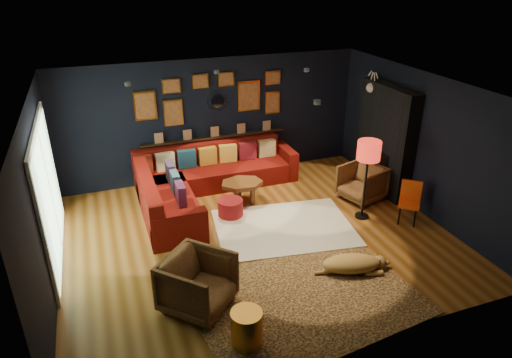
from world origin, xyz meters
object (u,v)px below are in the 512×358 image
object	(u,v)px
sectional	(198,182)
armchair_left	(198,281)
coffee_table	(242,186)
orange_chair	(410,199)
armchair_right	(362,181)
gold_stool	(247,328)
dog	(352,261)
pouf	(231,207)
floor_lamp	(369,154)

from	to	relation	value
sectional	armchair_left	bearing A→B (deg)	-103.45
coffee_table	orange_chair	bearing A→B (deg)	-32.86
armchair_right	gold_stool	distance (m)	4.51
sectional	dog	size ratio (longest dim) A/B	2.78
sectional	dog	bearing A→B (deg)	-63.81
gold_stool	dog	size ratio (longest dim) A/B	0.41
pouf	dog	size ratio (longest dim) A/B	0.39
pouf	armchair_right	xyz separation A→B (m)	(2.69, -0.22, 0.20)
armchair_right	gold_stool	size ratio (longest dim) A/B	1.57
pouf	floor_lamp	bearing A→B (deg)	-20.53
sectional	orange_chair	distance (m)	4.09
armchair_right	orange_chair	world-z (taller)	armchair_right
armchair_right	floor_lamp	distance (m)	1.16
coffee_table	pouf	world-z (taller)	coffee_table
pouf	gold_stool	size ratio (longest dim) A/B	0.95
gold_stool	sectional	bearing A→B (deg)	84.78
dog	floor_lamp	bearing A→B (deg)	67.88
armchair_left	orange_chair	size ratio (longest dim) A/B	1.12
gold_stool	orange_chair	xyz separation A→B (m)	(3.78, 1.86, 0.20)
gold_stool	floor_lamp	size ratio (longest dim) A/B	0.33
sectional	pouf	world-z (taller)	sectional
gold_stool	pouf	bearing A→B (deg)	76.45
armchair_right	gold_stool	bearing A→B (deg)	-67.08
armchair_left	dog	bearing A→B (deg)	-45.27
sectional	floor_lamp	distance (m)	3.41
pouf	orange_chair	distance (m)	3.29
floor_lamp	dog	distance (m)	2.08
sectional	orange_chair	size ratio (longest dim) A/B	4.39
coffee_table	dog	xyz separation A→B (m)	(0.86, -2.73, -0.16)
armchair_right	dog	world-z (taller)	armchair_right
pouf	floor_lamp	size ratio (longest dim) A/B	0.31
armchair_left	floor_lamp	world-z (taller)	floor_lamp
pouf	orange_chair	size ratio (longest dim) A/B	0.61
pouf	dog	distance (m)	2.60
armchair_left	floor_lamp	size ratio (longest dim) A/B	0.57
sectional	coffee_table	bearing A→B (deg)	-35.98
sectional	armchair_left	distance (m)	3.33
sectional	pouf	distance (m)	1.07
orange_chair	dog	bearing A→B (deg)	-110.14
gold_stool	armchair_right	bearing A→B (deg)	40.25
pouf	armchair_right	distance (m)	2.70
sectional	gold_stool	distance (m)	4.14
coffee_table	armchair_left	xyz separation A→B (m)	(-1.53, -2.69, 0.06)
sectional	armchair_left	world-z (taller)	armchair_left
pouf	floor_lamp	world-z (taller)	floor_lamp
coffee_table	orange_chair	world-z (taller)	orange_chair
armchair_left	gold_stool	bearing A→B (deg)	-109.97
coffee_table	armchair_left	size ratio (longest dim) A/B	1.03
gold_stool	dog	xyz separation A→B (m)	(1.99, 0.84, -0.04)
gold_stool	floor_lamp	xyz separation A→B (m)	(3.07, 2.26, 1.02)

